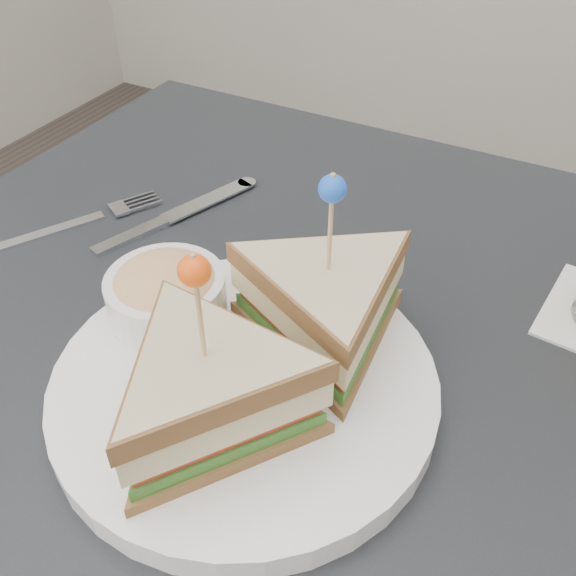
{
  "coord_description": "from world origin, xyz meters",
  "views": [
    {
      "loc": [
        0.19,
        -0.33,
        1.12
      ],
      "look_at": [
        0.01,
        0.01,
        0.8
      ],
      "focal_mm": 40.0,
      "sensor_mm": 36.0,
      "label": 1
    }
  ],
  "objects": [
    {
      "name": "table",
      "position": [
        0.0,
        0.0,
        0.67
      ],
      "size": [
        0.8,
        0.8,
        0.75
      ],
      "color": "black",
      "rests_on": "ground"
    },
    {
      "name": "plate_meal",
      "position": [
        0.02,
        -0.06,
        0.8
      ],
      "size": [
        0.38,
        0.38,
        0.17
      ],
      "rotation": [
        0.0,
        0.0,
        0.43
      ],
      "color": "white",
      "rests_on": "table"
    },
    {
      "name": "cutlery_knife",
      "position": [
        -0.18,
        0.1,
        0.75
      ],
      "size": [
        0.08,
        0.2,
        0.01
      ],
      "rotation": [
        0.0,
        0.0,
        -0.34
      ],
      "color": "silver",
      "rests_on": "table"
    },
    {
      "name": "cutlery_fork",
      "position": [
        -0.25,
        0.06,
        0.75
      ],
      "size": [
        0.1,
        0.16,
        0.01
      ],
      "rotation": [
        0.0,
        0.0,
        -0.5
      ],
      "color": "white",
      "rests_on": "table"
    }
  ]
}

